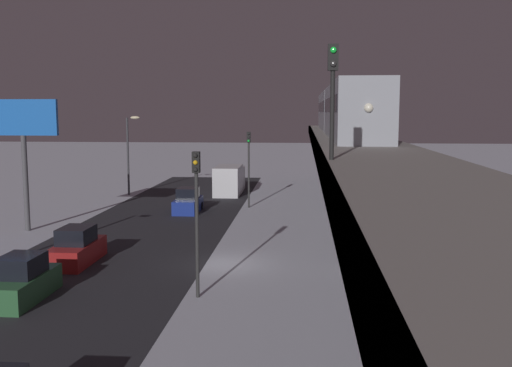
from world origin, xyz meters
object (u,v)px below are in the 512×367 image
box_truck (230,180)px  traffic_light_mid (249,158)px  sedan_blue (188,202)px  subway_train (343,110)px  commercial_billboard (23,130)px  sedan_green_2 (22,282)px  sedan_red (77,249)px  traffic_light_near (197,203)px  rail_signal (333,81)px

box_truck → traffic_light_mid: 9.29m
sedan_blue → subway_train: bearing=4.3°
sedan_blue → traffic_light_mid: size_ratio=0.64×
subway_train → traffic_light_mid: bearing=-12.2°
box_truck → commercial_billboard: size_ratio=0.83×
subway_train → box_truck: bearing=-44.2°
sedan_green_2 → sedan_red: same height
traffic_light_near → traffic_light_mid: same height
box_truck → traffic_light_mid: traffic_light_mid is taller
subway_train → sedan_red: size_ratio=8.42×
traffic_light_near → traffic_light_mid: bearing=-90.0°
sedan_red → commercial_billboard: bearing=-50.3°
sedan_red → box_truck: box_truck is taller
subway_train → box_truck: size_ratio=4.98×
sedan_blue → sedan_green_2: same height
rail_signal → traffic_light_mid: 28.74m
subway_train → traffic_light_mid: 8.79m
box_truck → traffic_light_near: bearing=94.8°
sedan_red → rail_signal: bearing=145.5°
sedan_green_2 → traffic_light_mid: 26.26m
subway_train → rail_signal: 26.22m
subway_train → sedan_red: (15.15, 17.14, -7.39)m
box_truck → sedan_red: bearing=80.0°
sedan_red → sedan_green_2: bearing=90.0°
sedan_red → box_truck: bearing=-100.0°
sedan_blue → rail_signal: bearing=-67.9°
rail_signal → sedan_green_2: (13.05, -2.83, -8.34)m
sedan_red → commercial_billboard: 12.05m
rail_signal → traffic_light_near: 8.34m
sedan_green_2 → box_truck: box_truck is taller
rail_signal → box_truck: (8.25, -36.19, -7.79)m
sedan_blue → traffic_light_mid: traffic_light_mid is taller
sedan_blue → sedan_red: size_ratio=0.93×
subway_train → traffic_light_near: subway_train is taller
sedan_blue → box_truck: box_truck is taller
traffic_light_near → commercial_billboard: 19.55m
sedan_blue → sedan_red: (2.80, 16.21, 0.01)m
sedan_red → traffic_light_mid: traffic_light_mid is taller
subway_train → commercial_billboard: 23.69m
commercial_billboard → box_truck: bearing=-120.9°
traffic_light_near → traffic_light_mid: size_ratio=1.00×
traffic_light_near → commercial_billboard: (14.17, -13.21, 2.63)m
rail_signal → commercial_billboard: 26.13m
traffic_light_near → sedan_red: bearing=-34.6°
rail_signal → sedan_blue: size_ratio=0.98×
box_truck → commercial_billboard: commercial_billboard is taller
subway_train → box_truck: 15.98m
rail_signal → sedan_blue: rail_signal is taller
rail_signal → sedan_red: size_ratio=0.91×
sedan_green_2 → sedan_red: (-0.00, -6.14, 0.00)m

